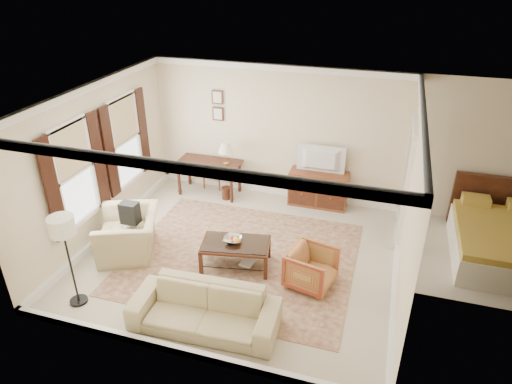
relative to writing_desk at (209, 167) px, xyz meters
The scene contains 21 objects.
room_shell 3.09m from the writing_desk, 55.05° to the right, with size 5.51×5.01×2.91m.
annex_bedroom 6.00m from the writing_desk, ahead, with size 3.00×2.70×2.90m.
window_front 3.16m from the writing_desk, 114.76° to the right, with size 0.12×1.56×1.80m, color #CCB284, non-canonical shape.
window_rear 1.93m from the writing_desk, 137.82° to the right, with size 0.12×1.56×1.80m, color #CCB284, non-canonical shape.
doorway 4.20m from the writing_desk, ahead, with size 0.10×1.12×2.25m, color white, non-canonical shape.
rug 2.69m from the writing_desk, 55.60° to the right, with size 3.98×3.41×0.01m, color maroon.
writing_desk is the anchor object (origin of this frame).
desk_chair 0.37m from the writing_desk, 93.63° to the left, with size 0.45×0.45×1.05m, color brown, non-canonical shape.
desk_lamp 0.54m from the writing_desk, ahead, with size 0.32×0.32×0.50m, color silver, non-canonical shape.
framed_prints 1.35m from the writing_desk, 76.63° to the left, with size 0.25×0.04×0.68m, color #482114, non-canonical shape.
sideboard 2.46m from the writing_desk, ahead, with size 1.24×0.48×0.76m, color brown.
tv 2.51m from the writing_desk, ahead, with size 0.96×0.55×0.13m, color black.
coffee_table 2.85m from the writing_desk, 58.69° to the right, with size 1.26×0.87×0.49m.
fruit_bowl 2.79m from the writing_desk, 59.47° to the right, with size 0.42×0.42×0.10m, color silver.
book_a 2.75m from the writing_desk, 61.18° to the right, with size 0.28×0.04×0.38m, color brown.
book_b 2.99m from the writing_desk, 56.96° to the right, with size 0.28×0.03×0.38m, color brown.
striped_armchair 3.80m from the writing_desk, 42.03° to the right, with size 0.71×0.67×0.73m, color maroon.
club_armchair 2.63m from the writing_desk, 101.17° to the right, with size 1.18×0.77×1.03m, color tan.
backpack 2.50m from the writing_desk, 101.81° to the right, with size 0.32×0.22×0.40m, color black.
sofa 4.22m from the writing_desk, 68.79° to the right, with size 2.13×0.62×0.83m, color tan.
floor_lamp 4.11m from the writing_desk, 98.30° to the right, with size 0.38×0.38×1.54m.
Camera 1 is at (2.27, -6.45, 4.87)m, focal length 32.00 mm.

